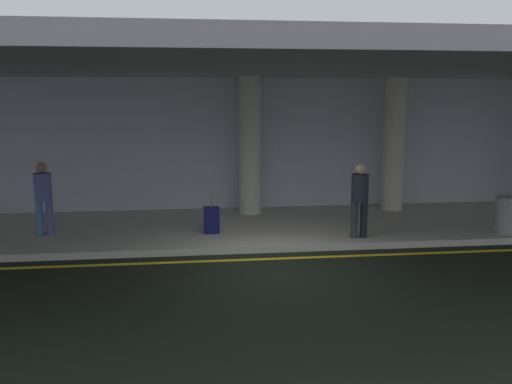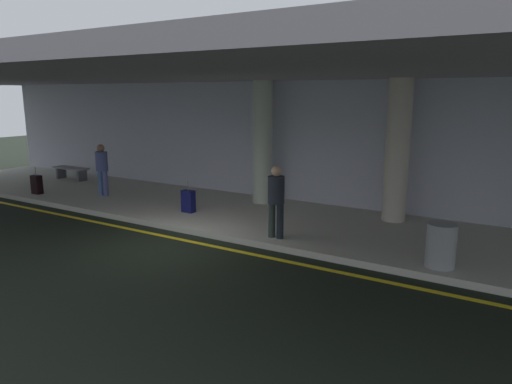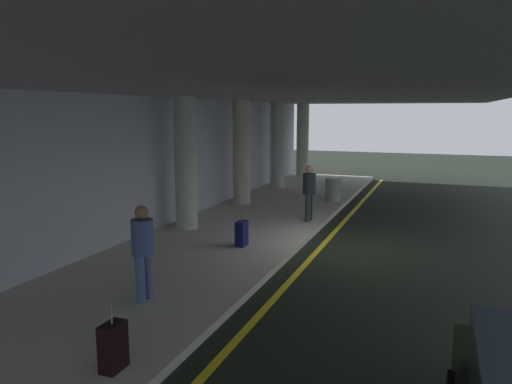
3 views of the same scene
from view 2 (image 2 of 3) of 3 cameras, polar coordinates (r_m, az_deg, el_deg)
ground_plane at (r=10.97m, az=-11.16°, el=-6.46°), size 60.00×60.00×0.00m
sidewalk at (r=13.29m, az=-2.13°, el=-2.66°), size 26.00×4.20×0.15m
lane_stripe_yellow at (r=11.37m, az=-9.23°, el=-5.71°), size 26.00×0.14×0.01m
support_column_far_left at (r=14.07m, az=0.83°, el=6.02°), size 0.61×0.61×3.65m
support_column_left_mid at (r=12.53m, az=16.84°, el=4.80°), size 0.61×0.61×3.65m
ceiling_overhang at (r=12.47m, az=-3.58°, el=14.34°), size 28.00×13.20×0.30m
terminal_back_wall at (r=14.87m, az=2.64°, el=6.03°), size 26.00×0.30×3.80m
traveler_with_luggage at (r=15.92m, az=-18.27°, el=2.98°), size 0.38×0.38×1.68m
person_waiting_for_ride at (r=10.62m, az=2.47°, el=-0.62°), size 0.38×0.38×1.68m
suitcase_upright_primary at (r=13.23m, az=-8.25°, el=-1.13°), size 0.36×0.22×0.90m
suitcase_upright_secondary at (r=17.14m, az=-25.16°, el=0.83°), size 0.36×0.22×0.90m
bench_metal at (r=19.48m, az=-21.61°, el=2.44°), size 1.60×0.50×0.48m
trash_bin_steel at (r=9.65m, az=21.61°, el=-6.05°), size 0.56×0.56×0.85m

